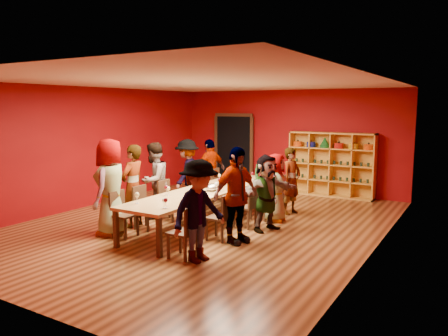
{
  "coord_description": "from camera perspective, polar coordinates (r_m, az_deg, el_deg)",
  "views": [
    {
      "loc": [
        5.02,
        -7.66,
        2.5
      ],
      "look_at": [
        0.09,
        0.61,
        1.15
      ],
      "focal_mm": 35.0,
      "sensor_mm": 36.0,
      "label": 1
    }
  ],
  "objects": [
    {
      "name": "tasting_table",
      "position": [
        9.33,
        -2.4,
        -3.15
      ],
      "size": [
        1.1,
        4.5,
        0.75
      ],
      "color": "tan",
      "rests_on": "ground"
    },
    {
      "name": "person_left_0",
      "position": [
        8.81,
        -14.59,
        -2.44
      ],
      "size": [
        0.76,
        1.03,
        1.89
      ],
      "primitive_type": "imported",
      "rotation": [
        0.0,
        0.0,
        -1.26
      ],
      "color": "#5D7CC0",
      "rests_on": "ground"
    },
    {
      "name": "wine_glass_7",
      "position": [
        10.6,
        3.72,
        -0.79
      ],
      "size": [
        0.08,
        0.08,
        0.19
      ],
      "color": "white",
      "rests_on": "tasting_table"
    },
    {
      "name": "carafe_a",
      "position": [
        9.84,
        -2.35,
        -1.52
      ],
      "size": [
        0.13,
        0.13,
        0.28
      ],
      "color": "white",
      "rests_on": "tasting_table"
    },
    {
      "name": "wine_glass_2",
      "position": [
        11.01,
        1.27,
        -0.44
      ],
      "size": [
        0.08,
        0.08,
        0.19
      ],
      "color": "white",
      "rests_on": "tasting_table"
    },
    {
      "name": "chair_person_right_0",
      "position": [
        7.29,
        -4.92,
        -8.0
      ],
      "size": [
        0.42,
        0.42,
        0.89
      ],
      "color": "#311D10",
      "rests_on": "ground"
    },
    {
      "name": "person_left_4",
      "position": [
        11.59,
        -1.79,
        -0.31
      ],
      "size": [
        0.69,
        1.06,
        1.66
      ],
      "primitive_type": "imported",
      "rotation": [
        0.0,
        0.0,
        -1.84
      ],
      "color": "#46464A",
      "rests_on": "ground"
    },
    {
      "name": "wine_glass_12",
      "position": [
        8.11,
        -11.3,
        -3.53
      ],
      "size": [
        0.09,
        0.09,
        0.21
      ],
      "color": "white",
      "rests_on": "tasting_table"
    },
    {
      "name": "doorway",
      "position": [
        13.95,
        1.37,
        2.32
      ],
      "size": [
        1.4,
        0.17,
        2.3
      ],
      "color": "black",
      "rests_on": "ground"
    },
    {
      "name": "wine_glass_14",
      "position": [
        9.01,
        -1.02,
        -2.22
      ],
      "size": [
        0.09,
        0.09,
        0.21
      ],
      "color": "white",
      "rests_on": "tasting_table"
    },
    {
      "name": "carafe_b",
      "position": [
        8.68,
        -3.88,
        -2.85
      ],
      "size": [
        0.13,
        0.13,
        0.27
      ],
      "color": "white",
      "rests_on": "tasting_table"
    },
    {
      "name": "wine_glass_15",
      "position": [
        9.0,
        -3.94,
        -2.33
      ],
      "size": [
        0.08,
        0.08,
        0.2
      ],
      "color": "white",
      "rests_on": "tasting_table"
    },
    {
      "name": "chair_person_left_4",
      "position": [
        11.51,
        -0.74,
        -2.04
      ],
      "size": [
        0.42,
        0.42,
        0.89
      ],
      "color": "#311D10",
      "rests_on": "ground"
    },
    {
      "name": "person_right_1",
      "position": [
        8.0,
        1.57,
        -3.6
      ],
      "size": [
        0.76,
        1.14,
        1.79
      ],
      "primitive_type": "imported",
      "rotation": [
        0.0,
        0.0,
        1.28
      ],
      "color": "#141B37",
      "rests_on": "ground"
    },
    {
      "name": "wine_glass_1",
      "position": [
        10.83,
        4.72,
        -0.64
      ],
      "size": [
        0.07,
        0.07,
        0.18
      ],
      "color": "white",
      "rests_on": "tasting_table"
    },
    {
      "name": "chair_person_left_2",
      "position": [
        9.78,
        -7.35,
        -3.91
      ],
      "size": [
        0.42,
        0.42,
        0.89
      ],
      "color": "#311D10",
      "rests_on": "ground"
    },
    {
      "name": "chair_person_right_1",
      "position": [
        8.23,
        -0.18,
        -6.11
      ],
      "size": [
        0.42,
        0.42,
        0.89
      ],
      "color": "#311D10",
      "rests_on": "ground"
    },
    {
      "name": "person_right_4",
      "position": [
        10.34,
        8.8,
        -1.67
      ],
      "size": [
        0.54,
        0.65,
        1.57
      ],
      "primitive_type": "imported",
      "rotation": [
        0.0,
        0.0,
        1.34
      ],
      "color": "pink",
      "rests_on": "ground"
    },
    {
      "name": "person_right_0",
      "position": [
        7.07,
        -3.29,
        -5.64
      ],
      "size": [
        0.66,
        1.15,
        1.67
      ],
      "primitive_type": "imported",
      "rotation": [
        0.0,
        0.0,
        1.37
      ],
      "color": "#141A38",
      "rests_on": "ground"
    },
    {
      "name": "wine_glass_10",
      "position": [
        10.49,
        1.02,
        -0.85
      ],
      "size": [
        0.08,
        0.08,
        0.19
      ],
      "color": "white",
      "rests_on": "tasting_table"
    },
    {
      "name": "wine_glass_6",
      "position": [
        10.34,
        -0.61,
        -1.03
      ],
      "size": [
        0.07,
        0.07,
        0.18
      ],
      "color": "white",
      "rests_on": "tasting_table"
    },
    {
      "name": "chair_person_left_1",
      "position": [
        9.18,
        -10.45,
        -4.77
      ],
      "size": [
        0.42,
        0.42,
        0.89
      ],
      "color": "#311D10",
      "rests_on": "ground"
    },
    {
      "name": "person_right_2",
      "position": [
        8.87,
        5.59,
        -3.22
      ],
      "size": [
        0.89,
        1.51,
        1.57
      ],
      "primitive_type": "imported",
      "rotation": [
        0.0,
        0.0,
        1.22
      ],
      "color": "pink",
      "rests_on": "ground"
    },
    {
      "name": "wine_glass_17",
      "position": [
        9.13,
        -0.46,
        -2.15
      ],
      "size": [
        0.08,
        0.08,
        0.2
      ],
      "color": "white",
      "rests_on": "tasting_table"
    },
    {
      "name": "wine_glass_16",
      "position": [
        9.9,
        1.79,
        -1.28
      ],
      "size": [
        0.09,
        0.09,
        0.22
      ],
      "color": "white",
      "rests_on": "tasting_table"
    },
    {
      "name": "room_shell",
      "position": [
        9.21,
        -2.43,
        1.74
      ],
      "size": [
        7.1,
        9.1,
        3.04
      ],
      "color": "#563016",
      "rests_on": "ground"
    },
    {
      "name": "spittoon_bowl",
      "position": [
        9.2,
        -1.64,
        -2.55
      ],
      "size": [
        0.29,
        0.29,
        0.16
      ],
      "primitive_type": "ellipsoid",
      "color": "#B4B6BB",
      "rests_on": "tasting_table"
    },
    {
      "name": "person_left_2",
      "position": [
        9.95,
        -9.13,
        -1.62
      ],
      "size": [
        0.57,
        0.89,
        1.72
      ],
      "primitive_type": "imported",
      "rotation": [
        0.0,
        0.0,
        -1.43
      ],
      "color": "#4F4F54",
      "rests_on": "ground"
    },
    {
      "name": "wine_glass_9",
      "position": [
        8.76,
        -7.53,
        -2.6
      ],
      "size": [
        0.08,
        0.08,
        0.21
      ],
      "color": "white",
      "rests_on": "tasting_table"
    },
    {
      "name": "wine_glass_0",
      "position": [
        7.66,
        -7.63,
        -4.25
      ],
      "size": [
        0.08,
        0.08,
        0.19
      ],
      "color": "white",
      "rests_on": "tasting_table"
    },
    {
      "name": "chair_person_left_0",
      "position": [
        8.72,
        -13.25,
        -5.53
      ],
      "size": [
        0.42,
        0.42,
        0.89
      ],
      "color": "#311D10",
      "rests_on": "ground"
    },
    {
      "name": "wine_glass_4",
      "position": [
        8.31,
        -4.47,
        -3.21
      ],
      "size": [
        0.08,
        0.08,
        0.19
      ],
      "color": "white",
      "rests_on": "tasting_table"
    },
    {
      "name": "chair_person_right_3",
      "position": [
        9.78,
        5.27,
        -3.88
      ],
      "size": [
        0.42,
        0.42,
        0.89
      ],
      "color": "#311D10",
      "rests_on": "ground"
    },
    {
      "name": "wine_glass_3",
      "position": [
        9.54,
        -0.58,
        -1.64
      ],
      "size": [
        0.09,
        0.09,
        0.21
      ],
      "color": "white",
      "rests_on": "tasting_table"
    },
    {
      "name": "chair_person_right_2",
      "position": [
        9.11,
        3.17,
        -4.74
      ],
      "size": [
        0.42,
        0.42,
        0.89
      ],
      "color": "#311D10",
      "rests_on": "ground"
    },
    {
      "name": "person_right_3",
      "position": [
        9.62,
        6.75,
        -2.56
      ],
      "size": [
        0.5,
        0.78,
        1.5
      ],
      "primitive_type": "imported",
      "rotation": [
        0.0,
        0.0,
        1.72
      ],
      "color": "#46464A",
      "rests_on": "ground"
    },
    {
      "name": "wine_bottle",
      "position": [
        10.89,
        4.3,
        -0.59
      ],
      "size": [
        0.09,
        0.09,
        0.34
      ],
      "color": "#163D1C",
      "rests_on": "tasting_table"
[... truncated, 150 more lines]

